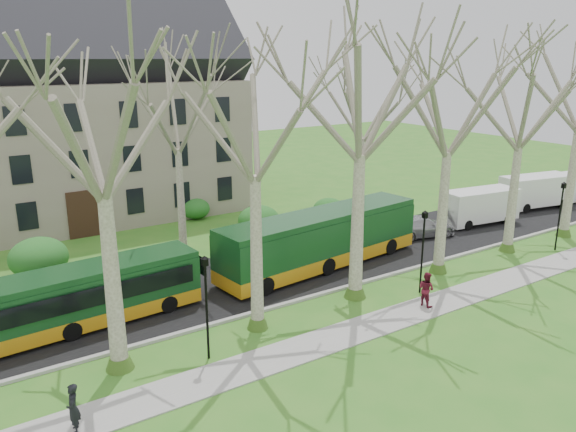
% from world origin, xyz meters
% --- Properties ---
extents(ground, '(120.00, 120.00, 0.00)m').
position_xyz_m(ground, '(0.00, 0.00, 0.00)').
color(ground, '#327421').
rests_on(ground, ground).
extents(sidewalk, '(70.00, 2.00, 0.06)m').
position_xyz_m(sidewalk, '(0.00, -2.50, 0.03)').
color(sidewalk, gray).
rests_on(sidewalk, ground).
extents(road, '(80.00, 8.00, 0.06)m').
position_xyz_m(road, '(0.00, 5.50, 0.03)').
color(road, black).
rests_on(road, ground).
extents(curb, '(80.00, 0.25, 0.14)m').
position_xyz_m(curb, '(0.00, 1.50, 0.07)').
color(curb, '#A5A39E').
rests_on(curb, ground).
extents(building, '(26.50, 12.20, 16.00)m').
position_xyz_m(building, '(-6.00, 24.00, 8.07)').
color(building, gray).
rests_on(building, ground).
extents(tree_row_verge, '(49.00, 7.00, 14.00)m').
position_xyz_m(tree_row_verge, '(0.00, 0.30, 7.00)').
color(tree_row_verge, gray).
rests_on(tree_row_verge, ground).
extents(tree_row_far, '(33.00, 7.00, 12.00)m').
position_xyz_m(tree_row_far, '(-1.33, 11.00, 6.00)').
color(tree_row_far, gray).
rests_on(tree_row_far, ground).
extents(lamp_row, '(36.22, 0.22, 4.30)m').
position_xyz_m(lamp_row, '(-0.00, -1.00, 2.57)').
color(lamp_row, black).
rests_on(lamp_row, ground).
extents(hedges, '(30.60, 8.60, 2.00)m').
position_xyz_m(hedges, '(-4.67, 14.00, 1.00)').
color(hedges, '#1A5D24').
rests_on(hedges, ground).
extents(bus_lead, '(11.36, 3.10, 2.81)m').
position_xyz_m(bus_lead, '(-9.78, 4.58, 1.46)').
color(bus_lead, '#12411B').
rests_on(bus_lead, road).
extents(bus_follow, '(13.40, 4.19, 3.29)m').
position_xyz_m(bus_follow, '(3.91, 4.78, 1.71)').
color(bus_follow, '#12411B').
rests_on(bus_follow, road).
extents(sedan, '(5.07, 2.98, 1.38)m').
position_xyz_m(sedan, '(12.85, 5.54, 0.75)').
color(sedan, '#A9AAAE').
rests_on(sedan, road).
extents(van_a, '(5.97, 2.91, 2.50)m').
position_xyz_m(van_a, '(18.59, 5.39, 1.31)').
color(van_a, white).
rests_on(van_a, road).
extents(van_b, '(6.28, 3.27, 2.61)m').
position_xyz_m(van_b, '(26.03, 5.81, 1.36)').
color(van_b, white).
rests_on(van_b, road).
extents(pedestrian_a, '(0.54, 0.70, 1.69)m').
position_xyz_m(pedestrian_a, '(-11.64, -2.87, 0.90)').
color(pedestrian_a, black).
rests_on(pedestrian_a, sidewalk).
extents(pedestrian_b, '(0.70, 0.87, 1.72)m').
position_xyz_m(pedestrian_b, '(4.98, -2.35, 0.92)').
color(pedestrian_b, maroon).
rests_on(pedestrian_b, sidewalk).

